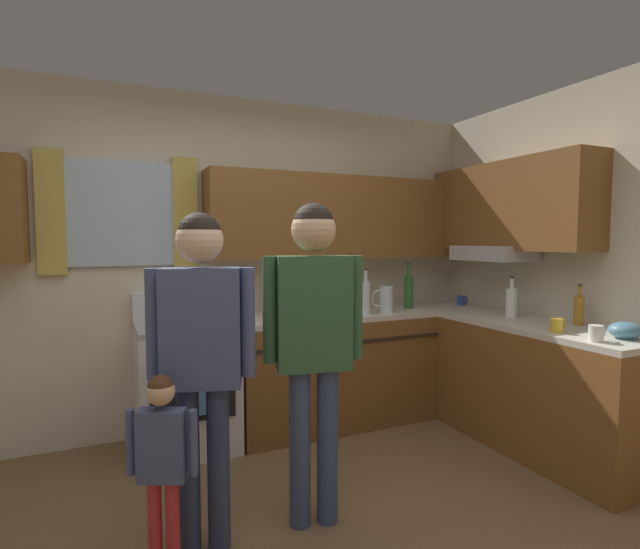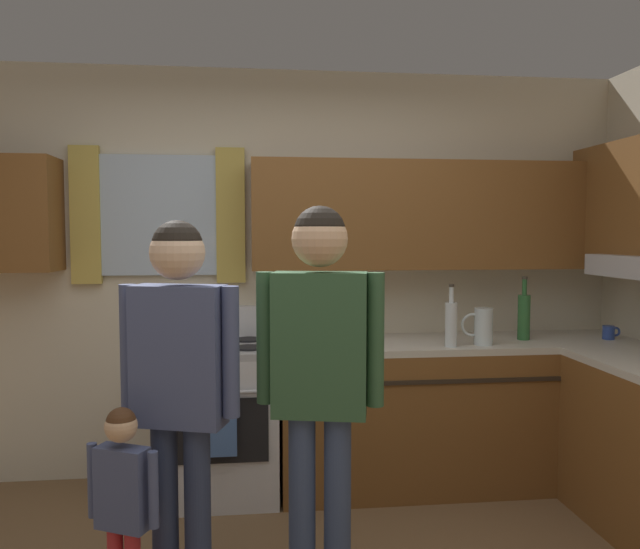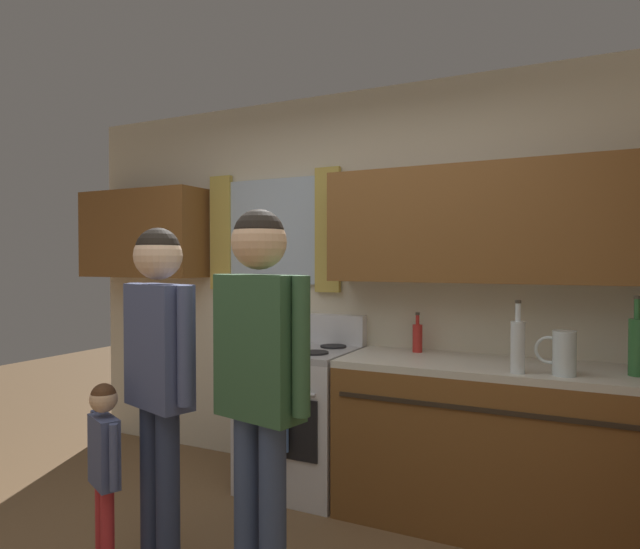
% 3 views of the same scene
% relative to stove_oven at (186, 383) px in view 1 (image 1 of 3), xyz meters
% --- Properties ---
extents(back_wall_unit, '(4.60, 0.42, 2.60)m').
position_rel_stove_oven_xyz_m(back_wall_unit, '(0.36, 0.28, 0.98)').
color(back_wall_unit, beige).
rests_on(back_wall_unit, ground).
extents(right_wall_unit, '(0.52, 4.05, 2.60)m').
position_rel_stove_oven_xyz_m(right_wall_unit, '(2.58, -1.43, 0.94)').
color(right_wall_unit, beige).
rests_on(right_wall_unit, ground).
extents(kitchen_counter_run, '(2.24, 2.14, 0.90)m').
position_rel_stove_oven_xyz_m(kitchen_counter_run, '(1.80, -0.44, -0.02)').
color(kitchen_counter_run, brown).
rests_on(kitchen_counter_run, ground).
extents(stove_oven, '(0.67, 0.67, 1.10)m').
position_rel_stove_oven_xyz_m(stove_oven, '(0.00, 0.00, 0.00)').
color(stove_oven, silver).
rests_on(stove_oven, ground).
extents(bottle_milk_white, '(0.08, 0.08, 0.31)m').
position_rel_stove_oven_xyz_m(bottle_milk_white, '(2.30, -0.76, 0.55)').
color(bottle_milk_white, white).
rests_on(bottle_milk_white, kitchen_counter_run).
extents(bottle_sauce_red, '(0.06, 0.06, 0.25)m').
position_rel_stove_oven_xyz_m(bottle_sauce_red, '(0.71, 0.18, 0.53)').
color(bottle_sauce_red, red).
rests_on(bottle_sauce_red, kitchen_counter_run).
extents(bottle_tall_clear, '(0.07, 0.07, 0.37)m').
position_rel_stove_oven_xyz_m(bottle_tall_clear, '(1.34, -0.21, 0.57)').
color(bottle_tall_clear, silver).
rests_on(bottle_tall_clear, kitchen_counter_run).
extents(bottle_oil_amber, '(0.06, 0.06, 0.29)m').
position_rel_stove_oven_xyz_m(bottle_oil_amber, '(2.46, -1.21, 0.54)').
color(bottle_oil_amber, '#B27223').
rests_on(bottle_oil_amber, kitchen_counter_run).
extents(bottle_wine_green, '(0.08, 0.08, 0.39)m').
position_rel_stove_oven_xyz_m(bottle_wine_green, '(1.87, -0.03, 0.58)').
color(bottle_wine_green, '#2D6633').
rests_on(bottle_wine_green, kitchen_counter_run).
extents(mug_cobalt_blue, '(0.11, 0.07, 0.08)m').
position_rel_stove_oven_xyz_m(mug_cobalt_blue, '(2.41, -0.08, 0.48)').
color(mug_cobalt_blue, '#2D479E').
rests_on(mug_cobalt_blue, kitchen_counter_run).
extents(mug_ceramic_white, '(0.13, 0.08, 0.09)m').
position_rel_stove_oven_xyz_m(mug_ceramic_white, '(2.07, -1.61, 0.48)').
color(mug_ceramic_white, white).
rests_on(mug_ceramic_white, kitchen_counter_run).
extents(mug_mustard_yellow, '(0.12, 0.08, 0.09)m').
position_rel_stove_oven_xyz_m(mug_mustard_yellow, '(2.10, -1.33, 0.48)').
color(mug_mustard_yellow, gold).
rests_on(mug_mustard_yellow, kitchen_counter_run).
extents(water_pitcher, '(0.19, 0.11, 0.22)m').
position_rel_stove_oven_xyz_m(water_pitcher, '(1.55, -0.18, 0.54)').
color(water_pitcher, silver).
rests_on(water_pitcher, kitchen_counter_run).
extents(mixing_bowl, '(0.19, 0.19, 0.10)m').
position_rel_stove_oven_xyz_m(mixing_bowl, '(2.30, -1.63, 0.48)').
color(mixing_bowl, teal).
rests_on(mixing_bowl, kitchen_counter_run).
extents(adult_holding_child, '(0.48, 0.26, 1.61)m').
position_rel_stove_oven_xyz_m(adult_holding_child, '(-0.11, -1.19, 0.55)').
color(adult_holding_child, '#2D3856').
rests_on(adult_holding_child, ground).
extents(adult_in_plaid, '(0.51, 0.24, 1.67)m').
position_rel_stove_oven_xyz_m(adult_in_plaid, '(0.46, -1.22, 0.59)').
color(adult_in_plaid, '#38476B').
rests_on(adult_in_plaid, ground).
extents(small_child, '(0.28, 0.17, 0.91)m').
position_rel_stove_oven_xyz_m(small_child, '(-0.31, -1.33, 0.10)').
color(small_child, red).
rests_on(small_child, ground).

